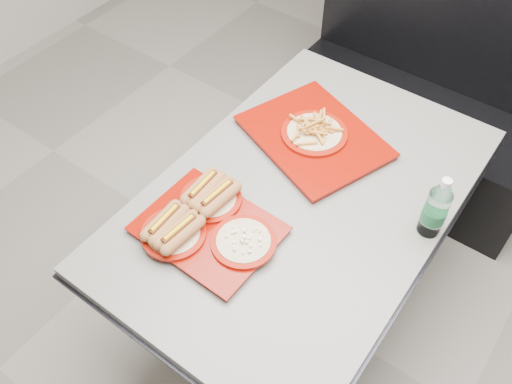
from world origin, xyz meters
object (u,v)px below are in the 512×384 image
Objects in this scene: diner_table at (301,223)px; tray_near at (205,222)px; tray_far at (314,134)px; water_bottle at (436,210)px; booth_bench at (419,102)px.

diner_table is 3.22× the size of tray_near.
diner_table is 0.33m from tray_far.
tray_near is 1.86× the size of water_bottle.
booth_bench is 1.16m from water_bottle.
tray_far is at bearing -97.36° from booth_bench.
water_bottle reaches higher than tray_near.
tray_far is 2.53× the size of water_bottle.
tray_near is (-0.17, -0.31, 0.20)m from diner_table.
water_bottle is at bearing 14.60° from diner_table.
tray_far reaches higher than tray_near.
tray_far reaches higher than diner_table.
tray_far is at bearing 165.57° from water_bottle.
booth_bench is at bearing 112.23° from water_bottle.
booth_bench reaches higher than tray_far.
tray_near is at bearing -97.03° from booth_bench.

